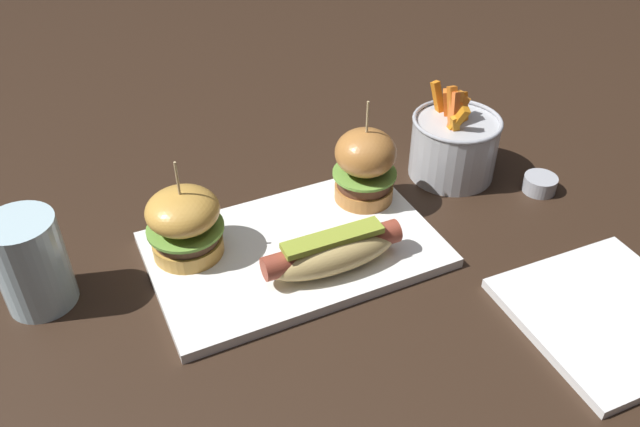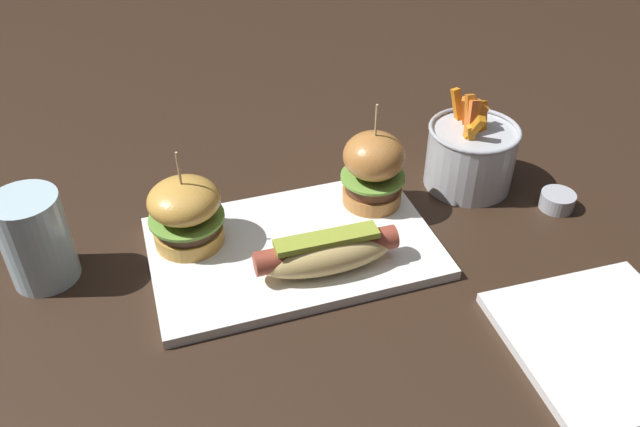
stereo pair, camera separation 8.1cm
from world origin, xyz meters
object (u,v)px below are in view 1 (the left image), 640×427
Objects in this scene: hot_dog at (333,251)px; sauce_ramekin at (540,183)px; platter_main at (295,250)px; fries_bucket at (454,145)px; slider_left at (185,223)px; side_plate at (609,315)px; slider_right at (365,165)px; water_glass at (31,263)px.

hot_dog reaches higher than sauce_ramekin.
platter_main is 0.30m from fries_bucket.
platter_main is 7.54× the size of sauce_ramekin.
slider_left reaches higher than hot_dog.
fries_bucket reaches higher than side_plate.
slider_right reaches higher than side_plate.
slider_right is (0.26, 0.01, 0.01)m from slider_left.
fries_bucket is at bearing 5.63° from slider_right.
water_glass reaches higher than hot_dog.
platter_main reaches higher than side_plate.
slider_right is at bearing 22.88° from platter_main.
side_plate is at bearing -112.83° from sauce_ramekin.
hot_dog is 1.18× the size of slider_right.
water_glass is (-0.30, 0.05, 0.05)m from platter_main.
sauce_ramekin is 0.23× the size of side_plate.
fries_bucket is at bearing 13.73° from platter_main.
slider_left is 0.51m from sauce_ramekin.
platter_main is 2.69× the size of slider_left.
fries_bucket is 0.14m from sauce_ramekin.
slider_left is at bearing 143.00° from side_plate.
side_plate is (-0.01, -0.33, -0.04)m from fries_bucket.
sauce_ramekin is (0.51, -0.07, -0.05)m from slider_left.
side_plate is 0.66m from water_glass.
slider_right is 0.16m from fries_bucket.
sauce_ramekin is (0.09, -0.09, -0.04)m from fries_bucket.
slider_left is 0.65× the size of side_plate.
slider_left is at bearing 145.37° from hot_dog.
hot_dog is 1.32× the size of slider_left.
fries_bucket reaches higher than sauce_ramekin.
platter_main is at bearing 114.02° from hot_dog.
hot_dog is 0.35m from water_glass.
fries_bucket is 0.59m from water_glass.
platter_main is 0.38m from sauce_ramekin.
water_glass is at bearing 178.59° from slider_left.
platter_main is at bearing -20.36° from slider_left.
platter_main is 1.76× the size of side_plate.
slider_right is at bearing 0.53° from water_glass.
fries_bucket is (0.41, 0.02, -0.01)m from slider_left.
platter_main is 2.51× the size of fries_bucket.
sauce_ramekin is 0.69m from water_glass.
platter_main is at bearing -166.27° from fries_bucket.
water_glass is (-0.18, 0.00, -0.00)m from slider_left.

